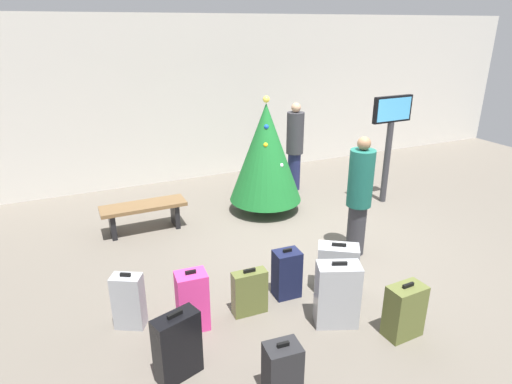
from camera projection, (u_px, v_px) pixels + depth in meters
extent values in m
plane|color=#665E54|center=(324.00, 246.00, 6.78)|extent=(16.00, 16.00, 0.00)
cube|color=beige|center=(229.00, 97.00, 9.61)|extent=(16.00, 0.20, 3.45)
cylinder|color=#4C3319|center=(265.00, 204.00, 8.07)|extent=(0.12, 0.12, 0.22)
cone|color=#196628|center=(266.00, 153.00, 7.71)|extent=(1.31, 1.31, 1.77)
sphere|color=#F2D84C|center=(266.00, 99.00, 7.37)|extent=(0.12, 0.12, 0.12)
sphere|color=silver|center=(281.00, 165.00, 7.53)|extent=(0.08, 0.08, 0.08)
sphere|color=yellow|center=(266.00, 145.00, 7.42)|extent=(0.08, 0.08, 0.08)
sphere|color=blue|center=(266.00, 127.00, 7.41)|extent=(0.08, 0.08, 0.08)
cylinder|color=#333338|center=(387.00, 163.00, 8.23)|extent=(0.12, 0.12, 1.57)
cube|color=black|center=(393.00, 109.00, 7.86)|extent=(0.84, 0.11, 0.48)
cube|color=#4CB2F2|center=(394.00, 109.00, 7.83)|extent=(0.76, 0.04, 0.40)
cube|color=brown|center=(143.00, 206.00, 7.13)|extent=(1.38, 0.44, 0.06)
cube|color=black|center=(112.00, 225.00, 7.02)|extent=(0.08, 0.35, 0.42)
cube|color=black|center=(175.00, 214.00, 7.42)|extent=(0.08, 0.35, 0.42)
cylinder|color=#1E234C|center=(294.00, 171.00, 9.00)|extent=(0.26, 0.26, 0.78)
cylinder|color=#333338|center=(295.00, 133.00, 8.71)|extent=(0.47, 0.47, 0.83)
sphere|color=tan|center=(296.00, 107.00, 8.53)|extent=(0.19, 0.19, 0.19)
cylinder|color=#333338|center=(356.00, 229.00, 6.46)|extent=(0.27, 0.27, 0.78)
cylinder|color=#19594C|center=(361.00, 178.00, 6.17)|extent=(0.37, 0.37, 0.83)
sphere|color=#8C6647|center=(364.00, 143.00, 5.98)|extent=(0.19, 0.19, 0.19)
cube|color=#59602D|center=(250.00, 292.00, 5.13)|extent=(0.42, 0.18, 0.56)
cube|color=black|center=(249.00, 271.00, 5.02)|extent=(0.15, 0.04, 0.04)
cube|color=#9EA0A5|center=(337.00, 269.00, 5.55)|extent=(0.58, 0.51, 0.65)
cube|color=black|center=(339.00, 245.00, 5.42)|extent=(0.17, 0.12, 0.04)
cube|color=#E5388C|center=(192.00, 301.00, 4.85)|extent=(0.36, 0.28, 0.71)
cube|color=black|center=(191.00, 272.00, 4.72)|extent=(0.12, 0.04, 0.04)
cube|color=#9EA0A5|center=(337.00, 295.00, 4.91)|extent=(0.55, 0.44, 0.77)
cube|color=black|center=(340.00, 264.00, 4.77)|extent=(0.17, 0.09, 0.04)
cube|color=black|center=(177.00, 346.00, 4.17)|extent=(0.49, 0.33, 0.70)
cube|color=black|center=(175.00, 315.00, 4.04)|extent=(0.16, 0.08, 0.04)
cube|color=#59602D|center=(404.00, 311.00, 4.75)|extent=(0.42, 0.27, 0.62)
cube|color=black|center=(408.00, 285.00, 4.63)|extent=(0.15, 0.04, 0.04)
cube|color=#141938|center=(287.00, 274.00, 5.46)|extent=(0.34, 0.26, 0.62)
cube|color=black|center=(287.00, 250.00, 5.34)|extent=(0.11, 0.04, 0.04)
cube|color=#232326|center=(282.00, 371.00, 3.96)|extent=(0.34, 0.28, 0.57)
cube|color=black|center=(283.00, 345.00, 3.85)|extent=(0.12, 0.04, 0.04)
cube|color=#9EA0A5|center=(129.00, 301.00, 4.89)|extent=(0.39, 0.33, 0.66)
cube|color=black|center=(125.00, 275.00, 4.76)|extent=(0.12, 0.08, 0.04)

